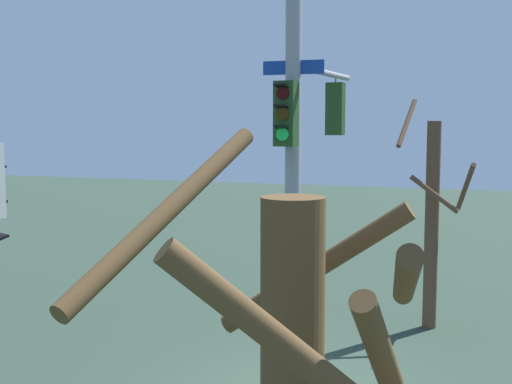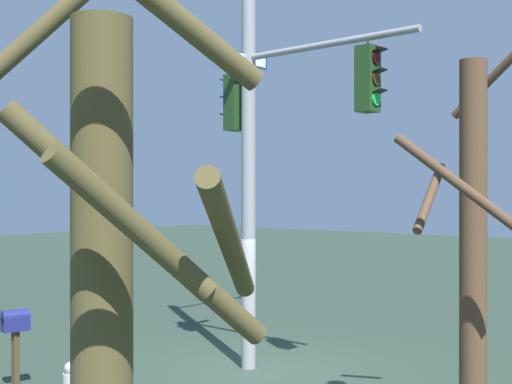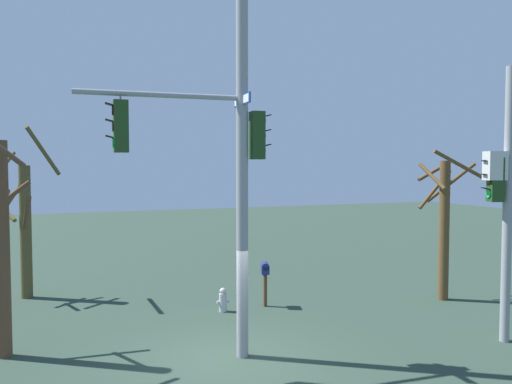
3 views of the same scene
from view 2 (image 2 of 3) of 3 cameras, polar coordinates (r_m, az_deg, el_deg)
ground_plane at (r=13.46m, az=0.74°, el=-14.63°), size 80.00×80.00×0.00m
main_signal_pole_assembly at (r=13.21m, az=0.98°, el=7.87°), size 4.33×3.84×9.51m
secondary_pole_assembly at (r=18.80m, az=-13.17°, el=1.22°), size 0.77×0.50×6.91m
mailbox at (r=12.52m, az=-19.35°, el=-10.55°), size 0.36×0.49×1.41m
bare_tree_across_street at (r=4.30m, az=-12.01°, el=-11.66°), size 2.31×2.10×5.73m
bare_tree_corner at (r=8.86m, az=17.55°, el=-4.75°), size 1.65×1.82×5.59m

